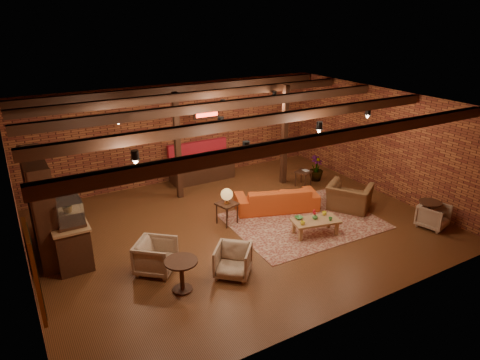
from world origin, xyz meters
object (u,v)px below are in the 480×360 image
round_table_left (182,270)px  side_table_book (304,172)px  sofa (277,198)px  coffee_table (315,221)px  armchair_right (350,193)px  armchair_far (434,215)px  armchair_a (156,255)px  round_table_right (429,209)px  plant_tall (318,144)px  armchair_b (233,260)px  side_table_lamp (227,197)px

round_table_left → side_table_book: size_ratio=1.20×
sofa → coffee_table: 1.70m
armchair_right → armchair_far: size_ratio=1.66×
armchair_a → armchair_right: 5.84m
round_table_left → round_table_right: 6.79m
sofa → armchair_right: 2.07m
side_table_book → plant_tall: 1.06m
armchair_a → round_table_right: bearing=-61.5°
armchair_a → armchair_far: size_ratio=1.15×
side_table_book → round_table_left: bearing=-149.8°
armchair_b → armchair_right: (4.45, 1.21, 0.14)m
sofa → round_table_left: bearing=49.1°
armchair_a → plant_tall: 6.99m
round_table_right → plant_tall: size_ratio=0.26×
sofa → side_table_book: bearing=-130.5°
round_table_right → plant_tall: plant_tall is taller
armchair_far → armchair_right: bearing=106.2°
coffee_table → armchair_a: bearing=174.1°
armchair_a → plant_tall: size_ratio=0.32×
armchair_far → plant_tall: plant_tall is taller
plant_tall → round_table_left: bearing=-151.3°
side_table_lamp → round_table_left: (-2.18, -2.14, -0.29)m
round_table_right → side_table_lamp: bearing=149.4°
round_table_right → sofa: bearing=136.7°
round_table_left → armchair_b: armchair_b is taller
round_table_right → armchair_far: armchair_far is taller
sofa → plant_tall: (2.43, 1.21, 0.91)m
side_table_book → round_table_right: 3.99m
round_table_left → armchair_a: size_ratio=0.87×
side_table_book → armchair_far: size_ratio=0.84×
side_table_lamp → round_table_left: side_table_lamp is taller
armchair_a → armchair_far: 7.18m
side_table_lamp → round_table_right: size_ratio=1.52×
coffee_table → side_table_book: size_ratio=2.21×
round_table_left → armchair_far: size_ratio=1.00×
armchair_a → armchair_far: (6.99, -1.65, -0.05)m
coffee_table → side_table_lamp: side_table_lamp is taller
round_table_left → armchair_far: (6.77, -0.72, -0.12)m
armchair_a → plant_tall: plant_tall is taller
coffee_table → side_table_book: coffee_table is taller
coffee_table → armchair_right: bearing=20.8°
side_table_lamp → armchair_a: bearing=-153.1°
coffee_table → round_table_left: (-3.82, -0.51, 0.11)m
plant_tall → armchair_a: bearing=-158.9°
armchair_far → plant_tall: bearing=82.3°
armchair_far → plant_tall: (-0.52, 4.15, 0.90)m
round_table_left → armchair_far: same height
side_table_lamp → armchair_right: bearing=-15.5°
armchair_right → round_table_left: bearing=69.3°
sofa → coffee_table: bearing=109.2°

